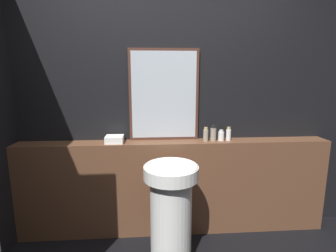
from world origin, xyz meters
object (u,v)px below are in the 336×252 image
conditioner_bottle (213,134)px  body_wash_bottle (228,134)px  pedestal_sink (171,210)px  shampoo_bottle (206,135)px  towel_stack (115,139)px  lotion_bottle (221,136)px  mirror (164,95)px

conditioner_bottle → body_wash_bottle: size_ratio=1.14×
pedestal_sink → shampoo_bottle: bearing=50.0°
towel_stack → lotion_bottle: lotion_bottle is taller
body_wash_bottle → lotion_bottle: bearing=-180.0°
conditioner_bottle → lotion_bottle: bearing=0.0°
conditioner_bottle → body_wash_bottle: (0.15, 0.00, -0.01)m
mirror → body_wash_bottle: (0.61, -0.09, -0.37)m
mirror → conditioner_bottle: mirror is taller
mirror → body_wash_bottle: bearing=-8.1°
conditioner_bottle → body_wash_bottle: conditioner_bottle is taller
towel_stack → conditioner_bottle: size_ratio=1.08×
mirror → lotion_bottle: (0.54, -0.09, -0.38)m
shampoo_bottle → lotion_bottle: 0.15m
mirror → shampoo_bottle: mirror is taller
mirror → conditioner_bottle: (0.46, -0.09, -0.36)m
mirror → towel_stack: mirror is taller
conditioner_bottle → mirror: bearing=169.4°
towel_stack → body_wash_bottle: size_ratio=1.23×
mirror → lotion_bottle: mirror is taller
lotion_bottle → body_wash_bottle: body_wash_bottle is taller
pedestal_sink → conditioner_bottle: (0.44, 0.44, 0.53)m
towel_stack → lotion_bottle: 1.01m
mirror → conditioner_bottle: bearing=-10.6°
towel_stack → shampoo_bottle: 0.86m
mirror → conditioner_bottle: 0.59m
conditioner_bottle → body_wash_bottle: 0.15m
body_wash_bottle → towel_stack: bearing=-180.0°
lotion_bottle → towel_stack: bearing=180.0°
mirror → lotion_bottle: 0.67m
pedestal_sink → conditioner_bottle: bearing=44.9°
conditioner_bottle → lotion_bottle: conditioner_bottle is taller
shampoo_bottle → lotion_bottle: size_ratio=1.26×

